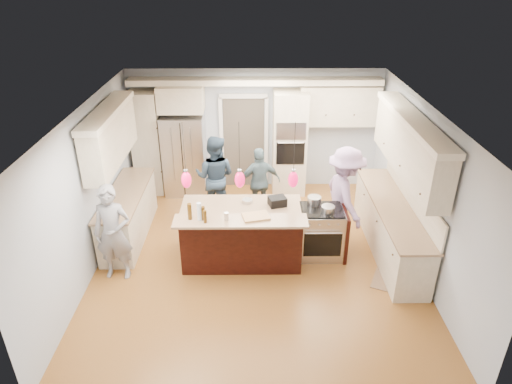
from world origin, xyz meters
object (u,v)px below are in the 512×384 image
person_far_left (215,177)px  refrigerator (185,155)px  island_range (322,232)px  person_bar_end (113,233)px  kitchen_island (242,233)px

person_far_left → refrigerator: bearing=-41.7°
island_range → person_bar_end: bearing=-170.2°
person_bar_end → person_far_left: (1.49, 2.05, 0.03)m
person_bar_end → island_range: bearing=12.3°
refrigerator → kitchen_island: size_ratio=0.86×
kitchen_island → person_far_left: bearing=110.3°
island_range → person_far_left: size_ratio=0.54×
person_bar_end → person_far_left: 2.53m
island_range → refrigerator: bearing=137.4°
kitchen_island → refrigerator: bearing=116.9°
refrigerator → island_range: (2.71, -2.49, -0.44)m
island_range → person_bar_end: (-3.46, -0.60, 0.37)m
person_bar_end → refrigerator: bearing=78.8°
person_bar_end → person_far_left: size_ratio=0.97×
kitchen_island → person_bar_end: 2.15m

